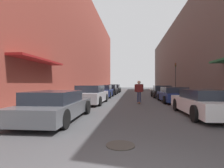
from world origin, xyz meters
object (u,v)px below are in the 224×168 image
Objects in this scene: parked_car_left_0 at (56,106)px; parked_car_left_2 at (104,91)px; parked_car_right_2 at (162,92)px; traffic_light at (176,75)px; parked_car_left_4 at (114,89)px; skateboarder at (139,89)px; parked_car_left_1 at (91,95)px; parked_car_right_0 at (203,103)px; manhole_cover at (120,145)px; parked_car_right_1 at (173,95)px; parked_car_left_3 at (110,90)px.

parked_car_left_2 is at bearing 89.92° from parked_car_left_0.
traffic_light is at bearing 56.87° from parked_car_right_2.
parked_car_left_4 is 1.18× the size of parked_car_right_2.
skateboarder reaches higher than parked_car_right_2.
parked_car_left_2 is at bearing -90.37° from parked_car_left_4.
parked_car_left_2 is (-0.03, 5.99, -0.01)m from parked_car_left_1.
skateboarder is (-2.73, 4.84, 0.45)m from parked_car_right_0.
parked_car_left_4 is at bearing 96.16° from manhole_cover.
parked_car_right_1 reaches higher than manhole_cover.
manhole_cover is at bearing -79.12° from parked_car_left_2.
skateboarder is at bearing -156.79° from parked_car_right_1.
parked_car_right_0 is at bearing -90.23° from parked_car_right_1.
traffic_light is at bearing 61.81° from parked_car_left_0.
parked_car_left_4 is at bearing 112.63° from parked_car_right_1.
parked_car_left_3 is 5.96× the size of manhole_cover.
parked_car_right_2 reaches higher than parked_car_right_1.
parked_car_left_4 is 2.71× the size of skateboarder.
parked_car_left_2 is at bearing -155.00° from traffic_light.
skateboarder is (-2.67, -6.01, 0.44)m from parked_car_right_2.
parked_car_left_2 reaches higher than parked_car_left_0.
parked_car_left_2 is 9.57m from traffic_light.
parked_car_left_1 is 9.01m from parked_car_right_2.
traffic_light reaches higher than parked_car_left_3.
parked_car_right_2 is (6.28, 12.46, 0.03)m from parked_car_left_0.
traffic_light is at bearing 62.54° from skateboarder.
parked_car_left_2 is 7.67m from parked_car_right_1.
parked_car_left_1 is 1.13× the size of parked_car_left_3.
parked_car_left_1 reaches higher than parked_car_left_3.
parked_car_right_0 is at bearing -60.60° from skateboarder.
parked_car_left_3 is 8.76m from traffic_light.
parked_car_left_3 reaches higher than parked_car_right_1.
parked_car_left_0 is 13.95m from parked_car_right_2.
parked_car_left_1 is 3.62m from skateboarder.
parked_car_left_0 is 6.71× the size of manhole_cover.
parked_car_left_0 is at bearing -90.22° from parked_car_left_4.
parked_car_left_3 is at bearing 112.12° from parked_car_right_0.
parked_car_right_2 is 2.30× the size of skateboarder.
parked_car_left_3 is at bearing 89.83° from parked_car_left_0.
parked_car_left_3 is 16.70m from parked_car_right_0.
manhole_cover is 19.58m from traffic_light.
parked_car_right_0 is at bearing -34.57° from parked_car_left_1.
skateboarder is 2.45× the size of manhole_cover.
parked_car_left_2 is at bearing 123.25° from skateboarder.
parked_car_left_1 is 13.21m from traffic_light.
parked_car_left_4 reaches higher than parked_car_left_2.
parked_car_right_1 is at bearing -104.62° from traffic_light.
skateboarder is at bearing -77.76° from parked_car_left_4.
parked_car_left_1 is 1.13× the size of parked_car_left_2.
parked_car_left_4 is (0.07, 10.76, 0.02)m from parked_car_left_2.
skateboarder reaches higher than parked_car_left_1.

